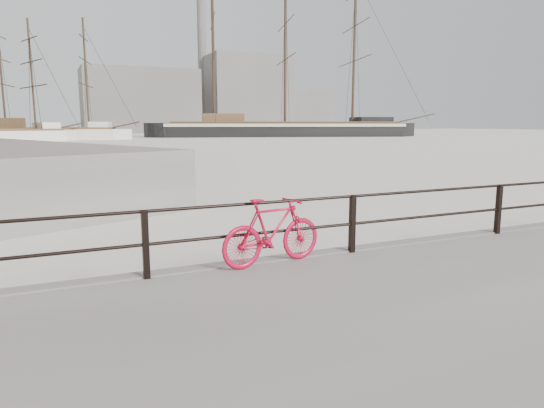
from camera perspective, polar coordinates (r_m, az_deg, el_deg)
name	(u,v)px	position (r m, az deg, el deg)	size (l,w,h in m)	color
ground	(346,269)	(8.78, 8.73, -7.58)	(400.00, 400.00, 0.00)	white
guardrail	(352,224)	(8.45, 9.42, -2.32)	(28.00, 0.10, 1.00)	black
bicycle	(272,231)	(7.61, 0.05, -3.22)	(1.77, 0.27, 1.07)	red
barque_black	(285,137)	(99.13, 1.53, 7.93)	(62.25, 20.37, 35.07)	black
schooner_mid	(49,140)	(88.16, -24.75, 6.90)	(28.14, 11.90, 20.31)	silver
industrial_west	(140,101)	(149.19, -15.27, 11.56)	(32.00, 18.00, 18.00)	gray
industrial_mid	(246,95)	(163.56, -3.13, 12.71)	(26.00, 20.00, 24.00)	gray
industrial_east	(300,111)	(177.48, 3.34, 10.83)	(20.00, 16.00, 14.00)	gray
smokestack	(202,63)	(164.93, -8.20, 16.09)	(2.80, 2.80, 44.00)	gray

